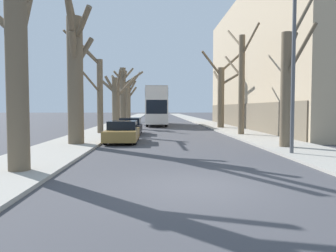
% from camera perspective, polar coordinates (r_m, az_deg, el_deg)
% --- Properties ---
extents(ground_plane, '(300.00, 300.00, 0.00)m').
position_cam_1_polar(ground_plane, '(8.75, 5.65, -10.48)').
color(ground_plane, '#424247').
extents(sidewalk_left, '(3.26, 120.00, 0.12)m').
position_cam_1_polar(sidewalk_left, '(58.64, -6.86, 1.13)').
color(sidewalk_left, '#A39E93').
rests_on(sidewalk_left, ground).
extents(sidewalk_right, '(3.26, 120.00, 0.12)m').
position_cam_1_polar(sidewalk_right, '(58.88, 4.60, 1.15)').
color(sidewalk_right, '#A39E93').
rests_on(sidewalk_right, ground).
extents(building_facade_right, '(10.08, 31.05, 13.58)m').
position_cam_1_polar(building_facade_right, '(36.41, 20.13, 10.37)').
color(building_facade_right, tan).
rests_on(building_facade_right, ground).
extents(street_tree_left_0, '(3.74, 2.30, 7.33)m').
position_cam_1_polar(street_tree_left_0, '(11.30, -24.54, 9.75)').
color(street_tree_left_0, brown).
rests_on(street_tree_left_0, ground).
extents(street_tree_left_1, '(1.65, 3.65, 9.06)m').
position_cam_1_polar(street_tree_left_1, '(18.56, -15.87, 9.05)').
color(street_tree_left_1, brown).
rests_on(street_tree_left_1, ground).
extents(street_tree_left_2, '(2.46, 3.02, 7.62)m').
position_cam_1_polar(street_tree_left_2, '(26.14, -12.14, 5.95)').
color(street_tree_left_2, brown).
rests_on(street_tree_left_2, ground).
extents(street_tree_left_3, '(3.80, 5.13, 5.83)m').
position_cam_1_polar(street_tree_left_3, '(34.65, -9.02, 4.75)').
color(street_tree_left_3, brown).
rests_on(street_tree_left_3, ground).
extents(street_tree_left_4, '(4.29, 2.41, 7.43)m').
position_cam_1_polar(street_tree_left_4, '(43.08, -7.78, 5.62)').
color(street_tree_left_4, brown).
rests_on(street_tree_left_4, ground).
extents(street_tree_left_5, '(4.07, 2.61, 7.57)m').
position_cam_1_polar(street_tree_left_5, '(50.29, -6.97, 4.59)').
color(street_tree_left_5, brown).
rests_on(street_tree_left_5, ground).
extents(street_tree_right_0, '(1.99, 2.73, 7.77)m').
position_cam_1_polar(street_tree_right_0, '(17.53, 20.06, 6.95)').
color(street_tree_right_0, brown).
rests_on(street_tree_right_0, ground).
extents(street_tree_right_1, '(1.64, 4.69, 8.53)m').
position_cam_1_polar(street_tree_right_1, '(25.29, 12.61, 7.72)').
color(street_tree_right_1, brown).
rests_on(street_tree_right_1, ground).
extents(street_tree_right_2, '(5.07, 3.47, 7.75)m').
position_cam_1_polar(street_tree_right_2, '(33.63, 9.31, 5.74)').
color(street_tree_right_2, brown).
rests_on(street_tree_right_2, ground).
extents(double_decker_bus, '(2.46, 10.61, 4.46)m').
position_cam_1_polar(double_decker_bus, '(39.49, -2.03, 3.79)').
color(double_decker_bus, silver).
rests_on(double_decker_bus, ground).
extents(parked_car_0, '(1.87, 4.37, 1.29)m').
position_cam_1_polar(parked_car_0, '(19.95, -7.93, -1.04)').
color(parked_car_0, olive).
rests_on(parked_car_0, ground).
extents(parked_car_1, '(1.74, 4.60, 1.30)m').
position_cam_1_polar(parked_car_1, '(26.06, -6.61, -0.06)').
color(parked_car_1, black).
rests_on(parked_car_1, ground).
extents(lamp_post, '(1.40, 0.20, 7.03)m').
position_cam_1_polar(lamp_post, '(15.12, 20.61, 10.17)').
color(lamp_post, '#4C4F54').
rests_on(lamp_post, ground).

